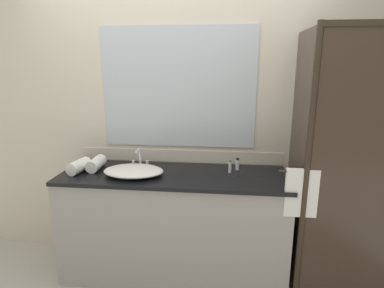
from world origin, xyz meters
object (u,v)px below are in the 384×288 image
(amenity_bottle_lotion, at_px, (230,167))
(amenity_bottle_shampoo, at_px, (237,164))
(rolled_towel_middle, at_px, (96,164))
(faucet, at_px, (140,161))
(rolled_towel_near_edge, at_px, (79,166))
(sink_basin, at_px, (133,171))

(amenity_bottle_lotion, bearing_deg, amenity_bottle_shampoo, 51.18)
(amenity_bottle_shampoo, height_order, amenity_bottle_lotion, amenity_bottle_lotion)
(amenity_bottle_shampoo, relative_size, rolled_towel_middle, 0.45)
(faucet, bearing_deg, rolled_towel_near_edge, -158.88)
(amenity_bottle_shampoo, bearing_deg, faucet, -178.28)
(faucet, relative_size, amenity_bottle_shampoo, 1.70)
(amenity_bottle_lotion, distance_m, rolled_towel_middle, 1.10)
(rolled_towel_near_edge, distance_m, rolled_towel_middle, 0.14)
(sink_basin, bearing_deg, faucet, 90.00)
(faucet, height_order, rolled_towel_near_edge, faucet)
(sink_basin, xyz_separation_m, faucet, (0.00, 0.19, 0.02))
(sink_basin, distance_m, amenity_bottle_shampoo, 0.84)
(amenity_bottle_shampoo, xyz_separation_m, rolled_towel_near_edge, (-1.27, -0.20, 0.00))
(amenity_bottle_lotion, height_order, rolled_towel_near_edge, same)
(sink_basin, distance_m, amenity_bottle_lotion, 0.77)
(sink_basin, relative_size, amenity_bottle_lotion, 4.62)
(sink_basin, height_order, amenity_bottle_shampoo, amenity_bottle_shampoo)
(amenity_bottle_lotion, bearing_deg, rolled_towel_middle, -177.87)
(rolled_towel_near_edge, relative_size, rolled_towel_middle, 0.94)
(amenity_bottle_shampoo, distance_m, rolled_towel_near_edge, 1.28)
(amenity_bottle_lotion, bearing_deg, sink_basin, -169.62)
(faucet, height_order, rolled_towel_middle, faucet)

